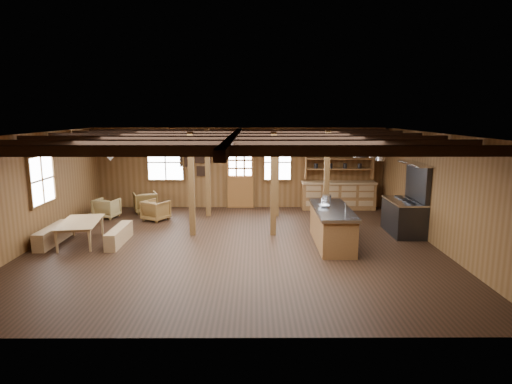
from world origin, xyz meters
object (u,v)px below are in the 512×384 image
at_px(commercial_range, 406,211).
at_px(armchair_a, 145,202).
at_px(armchair_c, 107,208).
at_px(kitchen_island, 332,226).
at_px(dining_table, 82,232).
at_px(armchair_b, 156,210).

xyz_separation_m(commercial_range, armchair_a, (-7.82, 2.64, -0.30)).
bearing_deg(armchair_c, kitchen_island, 168.57).
relative_size(kitchen_island, armchair_a, 3.37).
xyz_separation_m(commercial_range, dining_table, (-8.55, -0.88, -0.35)).
bearing_deg(kitchen_island, dining_table, 179.64).
bearing_deg(armchair_b, armchair_a, -31.82).
bearing_deg(commercial_range, dining_table, -174.10).
xyz_separation_m(armchair_b, armchair_c, (-1.63, 0.32, -0.00)).
bearing_deg(armchair_b, armchair_c, 18.50).
distance_m(dining_table, armchair_a, 3.60).
bearing_deg(kitchen_island, armchair_c, 157.50).
height_order(dining_table, armchair_b, armchair_b).
distance_m(commercial_range, armchair_a, 8.26).
distance_m(kitchen_island, armchair_c, 7.22).
xyz_separation_m(dining_table, armchair_b, (1.33, 2.40, 0.03)).
bearing_deg(armchair_a, dining_table, 56.06).
relative_size(kitchen_island, dining_table, 1.53).
height_order(kitchen_island, armchair_c, kitchen_island).
bearing_deg(kitchen_island, armchair_b, 153.99).
bearing_deg(commercial_range, armchair_c, 168.23).
bearing_deg(armchair_a, armchair_b, 96.20).
bearing_deg(armchair_a, commercial_range, 139.08).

